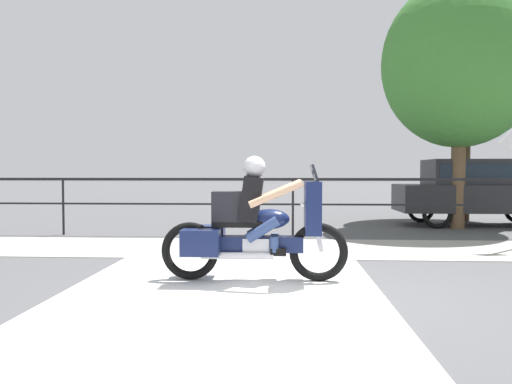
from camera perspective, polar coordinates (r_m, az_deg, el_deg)
ground_plane at (r=5.89m, az=5.08°, el=-11.50°), size 120.00×120.00×0.00m
sidewalk_band at (r=9.22m, az=4.40°, el=-6.42°), size 44.00×2.40×0.01m
crosswalk_band at (r=5.74m, az=-4.20°, el=-11.83°), size 3.72×6.00×0.01m
fence_railing at (r=10.81m, az=4.24°, el=0.17°), size 36.00×0.05×1.27m
motorcycle at (r=6.43m, az=-0.21°, el=-3.85°), size 2.42×0.76×1.61m
parked_car at (r=14.19m, az=23.85°, el=0.41°), size 4.21×1.62×1.73m
tree_behind_sign at (r=15.61m, az=22.81°, el=12.84°), size 3.84×3.84×6.43m
tree_behind_car at (r=13.59m, az=22.28°, el=13.46°), size 3.78×3.78×6.16m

